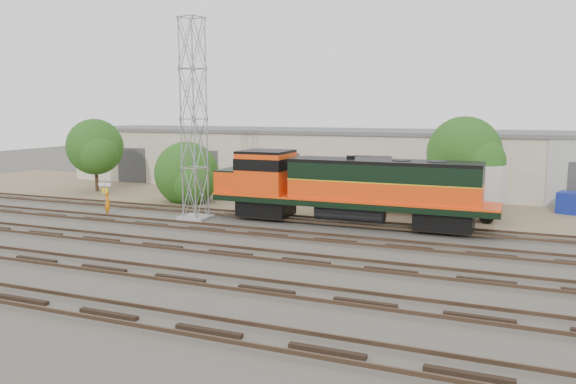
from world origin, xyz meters
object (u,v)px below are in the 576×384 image
at_px(locomotive, 345,187).
at_px(signal_tower, 194,123).
at_px(semi_trailer, 417,182).
at_px(worker, 108,203).

distance_m(locomotive, signal_tower, 10.55).
distance_m(locomotive, semi_trailer, 6.44).
relative_size(locomotive, signal_tower, 1.37).
distance_m(locomotive, worker, 16.23).
relative_size(locomotive, worker, 10.88).
distance_m(worker, semi_trailer, 21.11).
xyz_separation_m(locomotive, signal_tower, (-9.69, -1.62, 3.85)).
distance_m(signal_tower, worker, 8.36).
height_order(worker, semi_trailer, semi_trailer).
relative_size(worker, semi_trailer, 0.14).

